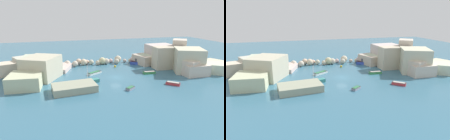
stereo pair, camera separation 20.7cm
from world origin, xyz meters
TOP-DOWN VIEW (x-y plane):
  - cove_water at (0.00, 0.00)m, footprint 160.00×160.00m
  - cliff_headland_left at (-20.84, 6.90)m, footprint 22.50×23.34m
  - cliff_headland_right at (21.02, 4.32)m, footprint 26.27×23.14m
  - rock_breakwater at (-3.31, 15.68)m, footprint 28.96×4.46m
  - stone_dock at (-11.69, -6.84)m, footprint 9.92×6.54m
  - channel_buoy at (2.80, 10.17)m, footprint 0.67×0.67m
  - moored_boat_0 at (-14.28, -7.36)m, footprint 3.90×2.58m
  - moored_boat_1 at (11.43, -9.34)m, footprint 3.17×3.02m
  - moored_boat_2 at (10.14, 0.78)m, footprint 3.52×1.47m
  - moored_boat_3 at (-8.05, -2.55)m, footprint 6.05×2.73m
  - moored_boat_4 at (11.95, 11.87)m, footprint 6.76×4.87m
  - moored_boat_5 at (0.48, -9.41)m, footprint 2.53×2.28m
  - moored_boat_6 at (-4.93, 4.67)m, footprint 4.52×3.56m

SIDE VIEW (x-z plane):
  - cove_water at x=0.00m, z-range 0.00..0.00m
  - moored_boat_0 at x=-14.28m, z-range 0.00..0.55m
  - moored_boat_5 at x=0.48m, z-range 0.01..0.60m
  - moored_boat_6 at x=-4.93m, z-range 0.01..0.64m
  - channel_buoy at x=2.80m, z-range 0.00..0.67m
  - moored_boat_2 at x=10.14m, z-range 0.01..0.70m
  - moored_boat_1 at x=11.43m, z-range 0.01..0.70m
  - moored_boat_3 at x=-8.05m, z-range -2.19..3.03m
  - moored_boat_4 at x=11.95m, z-range -0.32..1.63m
  - stone_dock at x=-11.69m, z-range 0.00..1.58m
  - rock_breakwater at x=-3.31m, z-range -0.27..2.32m
  - cliff_headland_left at x=-20.84m, z-range -0.71..5.08m
  - cliff_headland_right at x=21.02m, z-range -1.44..7.01m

